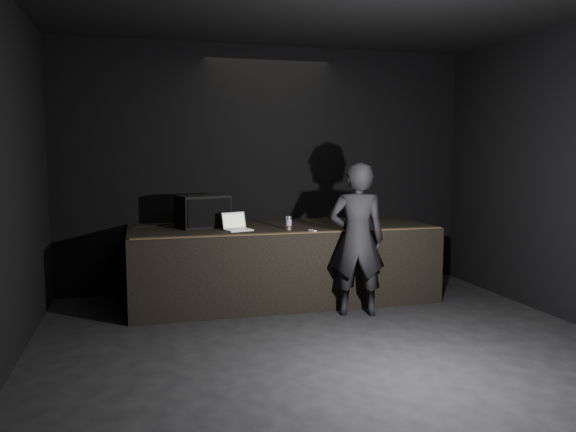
{
  "coord_description": "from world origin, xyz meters",
  "views": [
    {
      "loc": [
        -1.83,
        -4.51,
        1.97
      ],
      "look_at": [
        -0.02,
        2.3,
        1.18
      ],
      "focal_mm": 35.0,
      "sensor_mm": 36.0,
      "label": 1
    }
  ],
  "objects_px": {
    "laptop": "(237,226)",
    "stage_riser": "(282,263)",
    "stage_monitor": "(203,211)",
    "beer_can": "(289,223)",
    "person": "(357,239)"
  },
  "relations": [
    {
      "from": "laptop",
      "to": "beer_can",
      "type": "relative_size",
      "value": 2.16
    },
    {
      "from": "stage_riser",
      "to": "person",
      "type": "relative_size",
      "value": 2.15
    },
    {
      "from": "stage_monitor",
      "to": "beer_can",
      "type": "relative_size",
      "value": 4.08
    },
    {
      "from": "stage_monitor",
      "to": "beer_can",
      "type": "bearing_deg",
      "value": -43.84
    },
    {
      "from": "stage_riser",
      "to": "laptop",
      "type": "bearing_deg",
      "value": -159.22
    },
    {
      "from": "stage_monitor",
      "to": "beer_can",
      "type": "height_order",
      "value": "stage_monitor"
    },
    {
      "from": "laptop",
      "to": "beer_can",
      "type": "distance_m",
      "value": 0.66
    },
    {
      "from": "stage_riser",
      "to": "stage_monitor",
      "type": "xyz_separation_m",
      "value": [
        -1.03,
        0.15,
        0.71
      ]
    },
    {
      "from": "stage_monitor",
      "to": "beer_can",
      "type": "xyz_separation_m",
      "value": [
        1.02,
        -0.56,
        -0.12
      ]
    },
    {
      "from": "stage_monitor",
      "to": "stage_riser",
      "type": "bearing_deg",
      "value": -23.65
    },
    {
      "from": "stage_monitor",
      "to": "person",
      "type": "distance_m",
      "value": 2.07
    },
    {
      "from": "person",
      "to": "stage_riser",
      "type": "bearing_deg",
      "value": -38.92
    },
    {
      "from": "stage_monitor",
      "to": "person",
      "type": "relative_size",
      "value": 0.39
    },
    {
      "from": "laptop",
      "to": "stage_riser",
      "type": "bearing_deg",
      "value": 4.15
    },
    {
      "from": "laptop",
      "to": "beer_can",
      "type": "height_order",
      "value": "laptop"
    }
  ]
}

